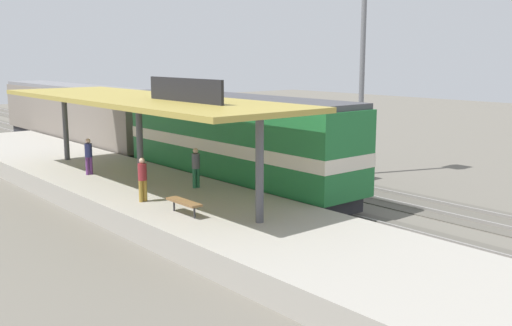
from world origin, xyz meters
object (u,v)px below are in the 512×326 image
light_mast (364,18)px  freight_car (254,134)px  person_waiting (196,166)px  person_boarding (142,177)px  person_walking (89,155)px  platform_bench (184,202)px  passenger_carriage_single (77,115)px  locomotive (235,142)px

light_mast → freight_car: bearing=121.9°
freight_car → person_waiting: size_ratio=7.02×
light_mast → person_boarding: light_mast is taller
person_walking → platform_bench: bearing=-93.5°
light_mast → passenger_carriage_single: bearing=112.2°
platform_bench → light_mast: bearing=14.7°
passenger_carriage_single → person_waiting: bearing=-99.4°
person_walking → person_boarding: (-0.70, -6.30, 0.00)m
person_waiting → person_walking: (-2.24, 5.61, 0.00)m
freight_car → light_mast: light_mast is taller
freight_car → person_walking: (-10.05, 0.17, -0.12)m
locomotive → passenger_carriage_single: (0.00, 18.00, -0.10)m
passenger_carriage_single → light_mast: 21.52m
freight_car → person_walking: bearing=179.1°
freight_car → person_waiting: bearing=-145.1°
freight_car → person_waiting: freight_car is taller
freight_car → person_boarding: 12.37m
locomotive → person_walking: bearing=142.5°
passenger_carriage_single → platform_bench: bearing=-104.8°
person_walking → person_boarding: 6.33m
person_waiting → locomotive: bearing=23.9°
passenger_carriage_single → person_boarding: bearing=-107.0°
person_walking → person_boarding: size_ratio=1.00×
platform_bench → locomotive: 7.71m
locomotive → freight_car: bearing=41.2°
platform_bench → passenger_carriage_single: passenger_carriage_single is taller
locomotive → person_waiting: size_ratio=8.44×
freight_car → light_mast: 8.83m
passenger_carriage_single → person_walking: passenger_carriage_single is taller
passenger_carriage_single → freight_car: 14.72m
locomotive → freight_car: locomotive is taller
locomotive → freight_car: 6.13m
light_mast → locomotive: bearing=171.9°
person_waiting → person_boarding: (-2.94, -0.68, 0.00)m
person_boarding → platform_bench: bearing=-86.8°
passenger_carriage_single → person_boarding: (-6.15, -20.11, -0.46)m
locomotive → light_mast: (7.80, -1.11, 5.99)m
passenger_carriage_single → person_waiting: passenger_carriage_single is taller
locomotive → person_boarding: locomotive is taller
platform_bench → freight_car: 13.76m
freight_car → person_waiting: 9.52m
freight_car → person_walking: freight_car is taller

